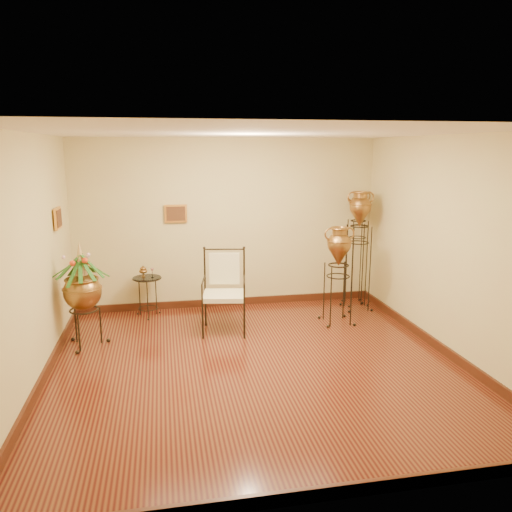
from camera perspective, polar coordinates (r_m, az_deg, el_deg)
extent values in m
plane|color=brown|center=(6.32, -0.03, -12.37)|extent=(5.00, 5.00, 0.00)
cube|color=#411C0F|center=(8.59, -3.12, -5.23)|extent=(5.00, 0.04, 0.12)
cube|color=#411C0F|center=(4.21, 6.91, -25.40)|extent=(5.00, 0.04, 0.12)
cube|color=#411C0F|center=(6.36, -23.15, -12.64)|extent=(0.04, 5.00, 0.12)
cube|color=#411C0F|center=(7.14, 20.21, -9.65)|extent=(0.04, 5.00, 0.12)
cube|color=gold|center=(8.18, -9.16, 4.81)|extent=(0.36, 0.03, 0.29)
cube|color=gold|center=(7.29, -21.71, 4.02)|extent=(0.03, 0.36, 0.29)
cube|color=#F3E7B8|center=(7.23, -3.68, -4.54)|extent=(0.66, 0.63, 0.07)
cube|color=#F3E7B8|center=(7.14, -3.71, -1.91)|extent=(0.45, 0.11, 0.47)
cylinder|color=black|center=(8.05, -12.37, -2.44)|extent=(0.44, 0.44, 0.01)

